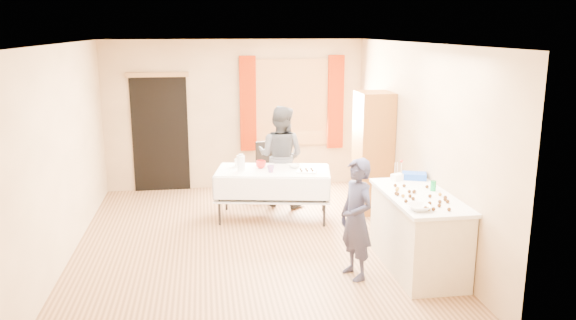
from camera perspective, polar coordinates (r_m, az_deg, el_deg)
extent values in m
cube|color=#9E7047|center=(7.58, -3.92, -8.41)|extent=(4.50, 5.50, 0.02)
cube|color=white|center=(7.04, -4.26, 11.82)|extent=(4.50, 5.50, 0.02)
cube|color=tan|center=(9.91, -5.38, 4.59)|extent=(4.50, 0.02, 2.60)
cube|color=tan|center=(4.54, -1.22, -5.79)|extent=(4.50, 0.02, 2.60)
cube|color=tan|center=(7.38, -21.86, 0.69)|extent=(0.02, 5.50, 2.60)
cube|color=tan|center=(7.71, 12.92, 1.82)|extent=(0.02, 5.50, 2.60)
cube|color=olive|center=(9.95, 0.39, 5.85)|extent=(1.32, 0.06, 1.52)
cube|color=white|center=(9.93, 0.41, 5.83)|extent=(1.20, 0.02, 1.40)
cube|color=#8A1C00|center=(9.81, -4.09, 5.70)|extent=(0.28, 0.06, 1.65)
cube|color=#8A1C00|center=(10.05, 4.86, 5.87)|extent=(0.28, 0.06, 1.65)
cube|color=black|center=(9.94, -12.84, 2.59)|extent=(0.95, 0.04, 2.00)
cube|color=olive|center=(9.78, -13.16, 8.44)|extent=(1.05, 0.06, 0.08)
cube|color=#90541E|center=(8.67, 8.60, 0.75)|extent=(0.50, 0.60, 1.86)
cube|color=beige|center=(6.81, 13.05, -7.32)|extent=(0.68, 1.51, 0.86)
cube|color=silver|center=(6.66, 13.26, -3.61)|extent=(0.75, 1.57, 0.04)
cube|color=silver|center=(8.28, -1.53, -1.10)|extent=(1.75, 1.10, 0.04)
cube|color=black|center=(9.36, -1.77, -1.41)|extent=(0.48, 0.48, 0.06)
cube|color=black|center=(9.46, -2.18, 0.29)|extent=(0.38, 0.14, 0.55)
imported|color=#22223B|center=(6.37, 6.96, -5.96)|extent=(0.70, 0.63, 1.39)
imported|color=black|center=(8.89, -0.74, 0.39)|extent=(1.31, 1.29, 1.61)
cylinder|color=#108E3F|center=(6.83, 14.54, -2.55)|extent=(0.07, 0.07, 0.12)
imported|color=white|center=(6.09, 13.18, -4.72)|extent=(0.24, 0.24, 0.06)
cube|color=white|center=(7.21, 11.07, -1.72)|extent=(0.18, 0.15, 0.08)
cube|color=blue|center=(7.31, 12.69, -1.59)|extent=(0.35, 0.29, 0.08)
cylinder|color=silver|center=(8.22, -4.79, -0.32)|extent=(0.15, 0.15, 0.22)
imported|color=red|center=(8.35, -2.78, -0.45)|extent=(0.17, 0.17, 0.12)
imported|color=red|center=(8.11, -1.77, -0.91)|extent=(0.19, 0.19, 0.10)
imported|color=white|center=(8.37, 0.66, -0.61)|extent=(0.18, 0.18, 0.05)
cube|color=white|center=(8.12, 1.90, -1.17)|extent=(0.32, 0.27, 0.02)
imported|color=white|center=(8.50, -5.18, -0.07)|extent=(0.09, 0.09, 0.16)
sphere|color=#3F2314|center=(6.50, 11.60, -3.59)|extent=(0.04, 0.04, 0.04)
sphere|color=black|center=(6.90, 10.84, -2.55)|extent=(0.04, 0.04, 0.04)
sphere|color=black|center=(6.55, 11.07, -3.42)|extent=(0.04, 0.04, 0.04)
sphere|color=black|center=(6.57, 10.93, -3.35)|extent=(0.04, 0.04, 0.04)
sphere|color=black|center=(6.47, 15.68, -3.87)|extent=(0.04, 0.04, 0.04)
sphere|color=black|center=(6.68, 12.22, -3.14)|extent=(0.04, 0.04, 0.04)
sphere|color=#3F2314|center=(6.78, 11.06, -2.84)|extent=(0.04, 0.04, 0.04)
sphere|color=black|center=(6.69, 12.73, -3.14)|extent=(0.04, 0.04, 0.04)
sphere|color=black|center=(6.38, 15.17, -4.10)|extent=(0.04, 0.04, 0.04)
sphere|color=black|center=(6.55, 15.69, -3.68)|extent=(0.04, 0.04, 0.04)
sphere|color=black|center=(6.93, 13.94, -2.65)|extent=(0.04, 0.04, 0.04)
sphere|color=black|center=(6.24, 15.12, -4.49)|extent=(0.04, 0.04, 0.04)
sphere|color=#3F2314|center=(6.10, 14.10, -4.83)|extent=(0.04, 0.04, 0.04)
sphere|color=black|center=(6.29, 14.20, -4.27)|extent=(0.04, 0.04, 0.04)
sphere|color=black|center=(6.12, 13.80, -4.76)|extent=(0.04, 0.04, 0.04)
sphere|color=black|center=(6.51, 12.29, -3.59)|extent=(0.04, 0.04, 0.04)
sphere|color=black|center=(6.42, 12.60, -3.84)|extent=(0.04, 0.04, 0.04)
sphere|color=black|center=(6.10, 14.56, -4.84)|extent=(0.04, 0.04, 0.04)
sphere|color=#3F2314|center=(6.65, 15.18, -3.38)|extent=(0.04, 0.04, 0.04)
sphere|color=black|center=(6.40, 15.90, -4.07)|extent=(0.04, 0.04, 0.04)
sphere|color=black|center=(6.91, 11.71, -2.57)|extent=(0.04, 0.04, 0.04)
sphere|color=black|center=(6.56, 14.22, -3.55)|extent=(0.04, 0.04, 0.04)
sphere|color=black|center=(6.68, 12.67, -3.17)|extent=(0.04, 0.04, 0.04)
sphere|color=black|center=(6.13, 16.05, -4.85)|extent=(0.04, 0.04, 0.04)
sphere|color=#3F2314|center=(6.72, 11.00, -3.00)|extent=(0.04, 0.04, 0.04)
sphere|color=black|center=(6.31, 11.90, -4.10)|extent=(0.04, 0.04, 0.04)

